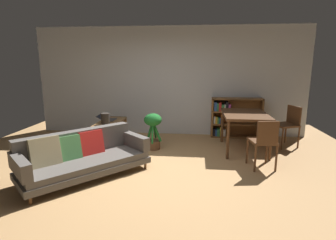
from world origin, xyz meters
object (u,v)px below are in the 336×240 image
(open_laptop, at_px, (107,119))
(bookshelf, at_px, (233,117))
(fabric_couch, at_px, (81,156))
(dining_table, at_px, (245,117))
(desk_speaker, at_px, (105,119))
(potted_floor_plant, at_px, (153,128))
(dining_chair_near, at_px, (288,123))
(dining_chair_far, at_px, (264,141))
(media_console, at_px, (110,133))

(open_laptop, height_order, bookshelf, bookshelf)
(fabric_couch, relative_size, dining_table, 1.65)
(desk_speaker, distance_m, potted_floor_plant, 1.03)
(fabric_couch, bearing_deg, dining_chair_near, 27.44)
(dining_chair_far, relative_size, bookshelf, 0.72)
(potted_floor_plant, bearing_deg, dining_chair_near, 10.15)
(potted_floor_plant, relative_size, dining_table, 0.63)
(desk_speaker, xyz_separation_m, dining_table, (2.92, 0.16, 0.06))
(desk_speaker, bearing_deg, open_laptop, 103.45)
(bookshelf, bearing_deg, potted_floor_plant, -146.98)
(desk_speaker, bearing_deg, bookshelf, 23.60)
(open_laptop, xyz_separation_m, dining_chair_near, (4.02, 0.20, -0.05))
(media_console, relative_size, dining_chair_near, 1.31)
(fabric_couch, relative_size, media_console, 1.73)
(fabric_couch, relative_size, desk_speaker, 8.80)
(dining_chair_near, bearing_deg, dining_table, -157.54)
(open_laptop, bearing_deg, fabric_couch, -85.03)
(dining_chair_near, bearing_deg, open_laptop, -177.21)
(potted_floor_plant, bearing_deg, open_laptop, 163.52)
(media_console, distance_m, bookshelf, 2.99)
(potted_floor_plant, height_order, dining_chair_near, dining_chair_near)
(desk_speaker, height_order, potted_floor_plant, potted_floor_plant)
(dining_table, relative_size, dining_chair_far, 1.40)
(media_console, distance_m, desk_speaker, 0.45)
(open_laptop, relative_size, potted_floor_plant, 0.51)
(open_laptop, distance_m, bookshelf, 3.03)
(open_laptop, height_order, dining_table, dining_table)
(dining_chair_near, bearing_deg, dining_chair_far, -121.00)
(fabric_couch, height_order, desk_speaker, desk_speaker)
(media_console, xyz_separation_m, potted_floor_plant, (1.00, -0.17, 0.20))
(fabric_couch, height_order, media_console, fabric_couch)
(dining_table, bearing_deg, dining_chair_near, 22.46)
(open_laptop, height_order, dining_chair_far, dining_chair_far)
(dining_table, relative_size, dining_chair_near, 1.38)
(fabric_couch, relative_size, potted_floor_plant, 2.63)
(open_laptop, bearing_deg, bookshelf, 16.25)
(media_console, relative_size, dining_table, 0.95)
(fabric_couch, relative_size, open_laptop, 5.13)
(desk_speaker, relative_size, dining_table, 0.19)
(open_laptop, distance_m, dining_chair_near, 4.03)
(fabric_couch, height_order, bookshelf, bookshelf)
(desk_speaker, relative_size, bookshelf, 0.19)
(open_laptop, bearing_deg, dining_chair_far, -21.01)
(open_laptop, bearing_deg, media_console, -57.64)
(dining_table, bearing_deg, bookshelf, 95.44)
(media_console, xyz_separation_m, dining_chair_near, (3.92, 0.36, 0.25))
(dining_chair_far, bearing_deg, potted_floor_plant, 156.68)
(dining_chair_far, distance_m, bookshelf, 2.08)
(fabric_couch, bearing_deg, desk_speaker, 92.63)
(dining_table, bearing_deg, dining_chair_far, -80.95)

